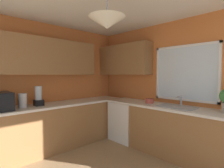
% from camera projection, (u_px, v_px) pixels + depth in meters
% --- Properties ---
extents(room_shell, '(4.05, 3.77, 2.55)m').
position_uv_depth(room_shell, '(97.00, 55.00, 3.07)').
color(room_shell, '#D17238').
rests_on(room_shell, ground_plane).
extents(counter_run_left, '(0.65, 3.38, 0.88)m').
position_uv_depth(counter_run_left, '(50.00, 127.00, 3.38)').
color(counter_run_left, olive).
rests_on(counter_run_left, ground_plane).
extents(counter_run_back, '(3.14, 0.65, 0.88)m').
position_uv_depth(counter_run_back, '(180.00, 132.00, 3.07)').
color(counter_run_back, olive).
rests_on(counter_run_back, ground_plane).
extents(dishwasher, '(0.60, 0.60, 0.84)m').
position_uv_depth(dishwasher, '(127.00, 121.00, 3.92)').
color(dishwasher, white).
rests_on(dishwasher, ground_plane).
extents(kettle, '(0.14, 0.14, 0.25)m').
position_uv_depth(kettle, '(23.00, 101.00, 3.00)').
color(kettle, '#B7B7BC').
rests_on(kettle, counter_run_left).
extents(sink_assembly, '(0.63, 0.40, 0.19)m').
position_uv_depth(sink_assembly, '(177.00, 106.00, 3.09)').
color(sink_assembly, '#9EA0A5').
rests_on(sink_assembly, counter_run_back).
extents(bowl, '(0.16, 0.16, 0.09)m').
position_uv_depth(bowl, '(149.00, 101.00, 3.50)').
color(bowl, '#B74C42').
rests_on(bowl, counter_run_back).
extents(blender_appliance, '(0.15, 0.15, 0.36)m').
position_uv_depth(blender_appliance, '(39.00, 97.00, 3.21)').
color(blender_appliance, black).
rests_on(blender_appliance, counter_run_left).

